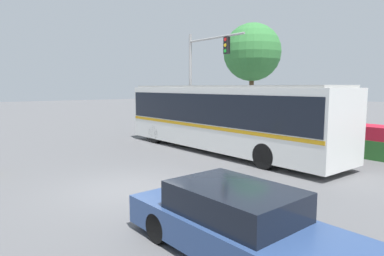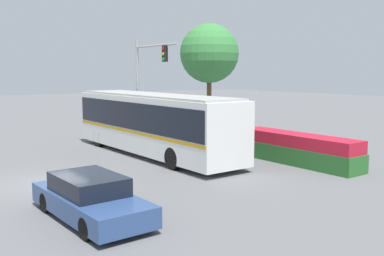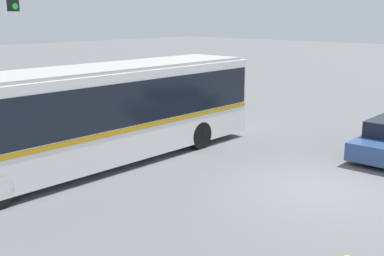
{
  "view_description": "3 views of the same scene",
  "coord_description": "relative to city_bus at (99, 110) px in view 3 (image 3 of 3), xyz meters",
  "views": [
    {
      "loc": [
        9.06,
        -4.79,
        3.12
      ],
      "look_at": [
        -0.25,
        2.66,
        1.67
      ],
      "focal_mm": 31.74,
      "sensor_mm": 36.0,
      "label": 1
    },
    {
      "loc": [
        16.79,
        -5.51,
        4.29
      ],
      "look_at": [
        2.34,
        5.26,
        2.01
      ],
      "focal_mm": 41.23,
      "sensor_mm": 36.0,
      "label": 2
    },
    {
      "loc": [
        -11.75,
        -5.93,
        4.78
      ],
      "look_at": [
        -1.2,
        3.74,
        1.38
      ],
      "focal_mm": 44.61,
      "sensor_mm": 36.0,
      "label": 3
    }
  ],
  "objects": [
    {
      "name": "ground_plane",
      "position": [
        2.68,
        -6.45,
        -1.81
      ],
      "size": [
        140.0,
        140.0,
        0.0
      ],
      "primitive_type": "plane",
      "color": "#5B5B5E"
    },
    {
      "name": "city_bus",
      "position": [
        0.0,
        0.0,
        0.0
      ],
      "size": [
        12.35,
        2.65,
        3.18
      ],
      "rotation": [
        0.0,
        0.0,
        3.14
      ],
      "color": "silver",
      "rests_on": "ground"
    },
    {
      "name": "flowering_hedge",
      "position": [
        6.0,
        4.31,
        -1.12
      ],
      "size": [
        6.51,
        1.42,
        1.41
      ],
      "color": "#286028",
      "rests_on": "ground"
    }
  ]
}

